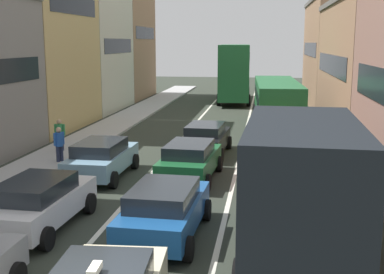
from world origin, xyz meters
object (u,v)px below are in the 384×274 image
sedan_left_lane_third (102,158)px  sedan_right_lane_behind_truck (283,163)px  bus_mid_queue_primary (277,100)px  wagon_right_lane_far (275,137)px  sedan_centre_lane_second (165,209)px  wagon_left_lane_second (38,202)px  removalist_box_truck (300,183)px  hatchback_centre_lane_third (190,160)px  bus_far_queue_secondary (235,70)px  pedestrian_mid_sidewalk (59,143)px  pedestrian_far_sidewalk (60,134)px  coupe_centre_lane_fourth (206,138)px

sedan_left_lane_third → sedan_right_lane_behind_truck: bearing=-88.4°
bus_mid_queue_primary → wagon_right_lane_far: bearing=176.1°
sedan_centre_lane_second → wagon_left_lane_second: size_ratio=1.00×
removalist_box_truck → hatchback_centre_lane_third: removalist_box_truck is taller
removalist_box_truck → bus_far_queue_secondary: size_ratio=0.73×
hatchback_centre_lane_third → pedestrian_mid_sidewalk: 6.22m
wagon_left_lane_second → sedan_left_lane_third: bearing=2.1°
sedan_centre_lane_second → sedan_left_lane_third: 6.80m
bus_mid_queue_primary → pedestrian_mid_sidewalk: bus_mid_queue_primary is taller
wagon_right_lane_far → bus_far_queue_secondary: (-3.30, 21.22, 2.03)m
removalist_box_truck → sedan_right_lane_behind_truck: size_ratio=1.80×
pedestrian_mid_sidewalk → removalist_box_truck: bearing=-9.6°
hatchback_centre_lane_third → pedestrian_far_sidewalk: pedestrian_far_sidewalk is taller
sedan_right_lane_behind_truck → hatchback_centre_lane_third: bearing=88.6°
wagon_right_lane_far → pedestrian_far_sidewalk: pedestrian_far_sidewalk is taller
coupe_centre_lane_fourth → sedan_left_lane_third: bearing=145.5°
removalist_box_truck → hatchback_centre_lane_third: 7.92m
removalist_box_truck → pedestrian_mid_sidewalk: bearing=50.6°
pedestrian_mid_sidewalk → sedan_centre_lane_second: bearing=-18.7°
removalist_box_truck → bus_far_queue_secondary: bus_far_queue_secondary is taller
hatchback_centre_lane_third → bus_far_queue_secondary: (0.02, 26.38, 2.03)m
hatchback_centre_lane_third → coupe_centre_lane_fourth: 4.49m
sedan_centre_lane_second → sedan_right_lane_behind_truck: same height
sedan_centre_lane_second → sedan_left_lane_third: same height
coupe_centre_lane_fourth → wagon_right_lane_far: bearing=-75.5°
sedan_left_lane_third → bus_mid_queue_primary: (7.02, 12.99, 0.96)m
removalist_box_truck → coupe_centre_lane_fourth: (-3.62, 11.39, -1.18)m
removalist_box_truck → wagon_right_lane_far: 12.12m
wagon_left_lane_second → sedan_right_lane_behind_truck: 9.07m
sedan_right_lane_behind_truck → bus_far_queue_secondary: 26.73m
bus_mid_queue_primary → coupe_centre_lane_fourth: bearing=155.1°
coupe_centre_lane_fourth → wagon_left_lane_second: bearing=163.8°
sedan_centre_lane_second → pedestrian_far_sidewalk: 11.96m
removalist_box_truck → pedestrian_mid_sidewalk: (-9.71, 8.51, -1.03)m
wagon_left_lane_second → hatchback_centre_lane_third: (3.50, 5.77, 0.00)m
coupe_centre_lane_fourth → bus_mid_queue_primary: bus_mid_queue_primary is taller
sedan_right_lane_behind_truck → pedestrian_far_sidewalk: pedestrian_far_sidewalk is taller
coupe_centre_lane_fourth → sedan_centre_lane_second: bearing=-176.4°
bus_mid_queue_primary → bus_far_queue_secondary: size_ratio=1.00×
coupe_centre_lane_fourth → removalist_box_truck: bearing=-159.4°
sedan_left_lane_third → bus_far_queue_secondary: bus_far_queue_secondary is taller
sedan_right_lane_behind_truck → wagon_right_lane_far: size_ratio=0.99×
sedan_right_lane_behind_truck → bus_mid_queue_primary: bus_mid_queue_primary is taller
sedan_right_lane_behind_truck → pedestrian_mid_sidewalk: pedestrian_mid_sidewalk is taller
wagon_left_lane_second → bus_far_queue_secondary: (3.52, 32.15, 2.03)m
removalist_box_truck → sedan_centre_lane_second: removalist_box_truck is taller
hatchback_centre_lane_third → pedestrian_far_sidewalk: (-6.89, 3.76, 0.15)m
bus_far_queue_secondary → pedestrian_far_sidewalk: size_ratio=6.39×
sedan_centre_lane_second → pedestrian_far_sidewalk: size_ratio=2.63×
pedestrian_mid_sidewalk → bus_far_queue_secondary: bearing=108.0°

